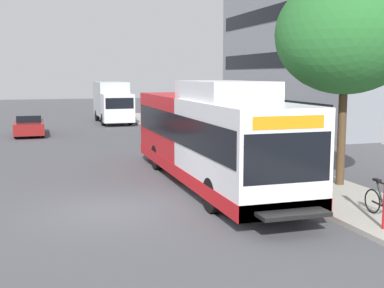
% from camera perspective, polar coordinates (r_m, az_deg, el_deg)
% --- Properties ---
extents(ground_plane, '(120.00, 120.00, 0.00)m').
position_cam_1_polar(ground_plane, '(22.38, -12.16, -2.21)').
color(ground_plane, '#4C4C51').
extents(sidewalk_curb, '(3.00, 56.00, 0.14)m').
position_cam_1_polar(sidewalk_curb, '(22.17, 6.65, -1.99)').
color(sidewalk_curb, '#A8A399').
rests_on(sidewalk_curb, ground).
extents(transit_bus, '(2.58, 12.25, 3.65)m').
position_cam_1_polar(transit_bus, '(17.59, 2.05, 0.85)').
color(transit_bus, white).
rests_on(transit_bus, ground).
extents(street_tree_near_stop, '(4.63, 4.63, 6.99)m').
position_cam_1_polar(street_tree_near_stop, '(17.60, 17.03, 11.77)').
color(street_tree_near_stop, '#4C3823').
rests_on(street_tree_near_stop, sidewalk_curb).
extents(parked_car_far_lane, '(1.80, 4.50, 1.33)m').
position_cam_1_polar(parked_car_far_lane, '(33.67, -17.97, 2.07)').
color(parked_car_far_lane, maroon).
rests_on(parked_car_far_lane, ground).
extents(box_truck_background, '(2.32, 7.01, 3.25)m').
position_cam_1_polar(box_truck_background, '(40.89, -9.02, 4.84)').
color(box_truck_background, silver).
rests_on(box_truck_background, ground).
extents(lattice_comm_tower, '(1.10, 1.10, 33.02)m').
position_cam_1_polar(lattice_comm_tower, '(55.49, 7.27, 15.34)').
color(lattice_comm_tower, '#B7B7BC').
rests_on(lattice_comm_tower, ground).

